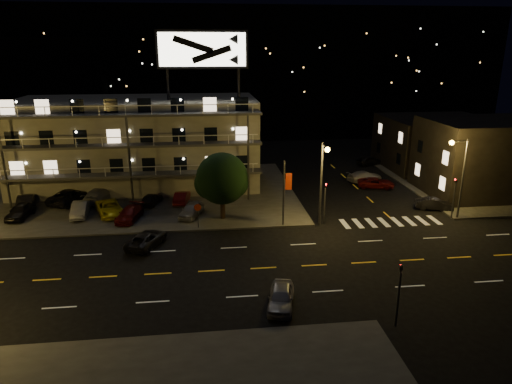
{
  "coord_description": "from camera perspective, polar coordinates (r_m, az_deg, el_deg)",
  "views": [
    {
      "loc": [
        -2.26,
        -31.4,
        16.22
      ],
      "look_at": [
        2.36,
        8.0,
        3.62
      ],
      "focal_mm": 32.0,
      "sensor_mm": 36.0,
      "label": 1
    }
  ],
  "objects": [
    {
      "name": "streetlight_ne",
      "position": [
        47.93,
        24.17,
        2.47
      ],
      "size": [
        1.92,
        0.44,
        8.0
      ],
      "color": "#2D2D30",
      "rests_on": "ground"
    },
    {
      "name": "side_bldg_back",
      "position": [
        68.77,
        21.53,
        5.74
      ],
      "size": [
        14.06,
        12.0,
        7.0
      ],
      "color": "black",
      "rests_on": "ground"
    },
    {
      "name": "side_car_0",
      "position": [
        51.13,
        21.39,
        -1.4
      ],
      "size": [
        3.96,
        2.44,
        1.23
      ],
      "primitive_type": "imported",
      "rotation": [
        0.0,
        0.0,
        1.24
      ],
      "color": "black",
      "rests_on": "ground"
    },
    {
      "name": "lot_car_7",
      "position": [
        52.52,
        -19.04,
        -0.34
      ],
      "size": [
        3.03,
        5.39,
        1.48
      ],
      "primitive_type": "imported",
      "rotation": [
        0.0,
        0.0,
        2.94
      ],
      "color": "#939398",
      "rests_on": "curb_nw"
    },
    {
      "name": "road_car_east",
      "position": [
        30.57,
        3.15,
        -12.96
      ],
      "size": [
        2.5,
        4.26,
        1.36
      ],
      "primitive_type": "imported",
      "rotation": [
        0.0,
        0.0,
        -0.24
      ],
      "color": "#939398",
      "rests_on": "ground"
    },
    {
      "name": "lot_car_9",
      "position": [
        49.94,
        -9.25,
        -0.63
      ],
      "size": [
        1.81,
        3.94,
        1.25
      ],
      "primitive_type": "imported",
      "rotation": [
        0.0,
        0.0,
        3.01
      ],
      "color": "#520C0B",
      "rests_on": "curb_nw"
    },
    {
      "name": "lot_car_0",
      "position": [
        50.54,
        -27.38,
        -2.12
      ],
      "size": [
        2.04,
        4.28,
        1.41
      ],
      "primitive_type": "imported",
      "rotation": [
        0.0,
        0.0,
        -0.09
      ],
      "color": "black",
      "rests_on": "curb_nw"
    },
    {
      "name": "ground",
      "position": [
        35.41,
        -2.32,
        -9.65
      ],
      "size": [
        140.0,
        140.0,
        0.0
      ],
      "primitive_type": "plane",
      "color": "black",
      "rests_on": "ground"
    },
    {
      "name": "road_car_west",
      "position": [
        40.12,
        -13.53,
        -5.77
      ],
      "size": [
        3.69,
        4.96,
        1.25
      ],
      "primitive_type": "imported",
      "rotation": [
        0.0,
        0.0,
        2.74
      ],
      "color": "black",
      "rests_on": "ground"
    },
    {
      "name": "side_car_2",
      "position": [
        59.22,
        13.43,
        1.91
      ],
      "size": [
        4.95,
        3.11,
        1.34
      ],
      "primitive_type": "imported",
      "rotation": [
        0.0,
        0.0,
        1.86
      ],
      "color": "#939398",
      "rests_on": "ground"
    },
    {
      "name": "banner_north",
      "position": [
        42.44,
        3.59,
        0.05
      ],
      "size": [
        0.83,
        0.16,
        6.4
      ],
      "color": "#2D2D30",
      "rests_on": "ground"
    },
    {
      "name": "lot_car_5",
      "position": [
        53.62,
        -26.75,
        -0.97
      ],
      "size": [
        2.36,
        4.51,
        1.41
      ],
      "primitive_type": "imported",
      "rotation": [
        0.0,
        0.0,
        3.35
      ],
      "color": "black",
      "rests_on": "curb_nw"
    },
    {
      "name": "curb_nw",
      "position": [
        55.14,
        -18.67,
        -0.36
      ],
      "size": [
        44.0,
        24.0,
        0.15
      ],
      "primitive_type": "cube",
      "color": "#343432",
      "rests_on": "ground"
    },
    {
      "name": "streetlight_nc",
      "position": [
        42.3,
        8.3,
        2.0
      ],
      "size": [
        0.44,
        1.92,
        8.0
      ],
      "color": "#2D2D30",
      "rests_on": "ground"
    },
    {
      "name": "signal_ne",
      "position": [
        48.65,
        23.56,
        -0.19
      ],
      "size": [
        0.27,
        0.2,
        4.6
      ],
      "color": "#2D2D30",
      "rests_on": "ground"
    },
    {
      "name": "curb_ne",
      "position": [
        62.79,
        24.52,
        1.1
      ],
      "size": [
        16.0,
        24.0,
        0.15
      ],
      "primitive_type": "cube",
      "color": "#343432",
      "rests_on": "ground"
    },
    {
      "name": "lot_car_6",
      "position": [
        53.16,
        -22.17,
        -0.45
      ],
      "size": [
        4.58,
        6.06,
        1.53
      ],
      "primitive_type": "imported",
      "rotation": [
        0.0,
        0.0,
        2.72
      ],
      "color": "black",
      "rests_on": "curb_nw"
    },
    {
      "name": "motel",
      "position": [
        56.86,
        -14.41,
        6.04
      ],
      "size": [
        28.0,
        13.8,
        18.1
      ],
      "color": "#9C9988",
      "rests_on": "ground"
    },
    {
      "name": "signal_nw",
      "position": [
        43.64,
        8.61,
        -0.81
      ],
      "size": [
        0.2,
        0.27,
        4.6
      ],
      "color": "#2D2D30",
      "rests_on": "ground"
    },
    {
      "name": "side_bldg_front",
      "position": [
        58.56,
        26.98,
        3.9
      ],
      "size": [
        14.06,
        10.0,
        8.5
      ],
      "color": "black",
      "rests_on": "ground"
    },
    {
      "name": "lot_car_3",
      "position": [
        46.1,
        -15.52,
        -2.62
      ],
      "size": [
        2.7,
        4.58,
        1.24
      ],
      "primitive_type": "imported",
      "rotation": [
        0.0,
        0.0,
        -0.24
      ],
      "color": "#520C0B",
      "rests_on": "curb_nw"
    },
    {
      "name": "signal_sw",
      "position": [
        28.94,
        17.47,
        -11.42
      ],
      "size": [
        0.2,
        0.27,
        4.6
      ],
      "color": "#2D2D30",
      "rests_on": "ground"
    },
    {
      "name": "side_car_1",
      "position": [
        56.95,
        14.77,
        1.12
      ],
      "size": [
        4.75,
        3.09,
        1.22
      ],
      "primitive_type": "imported",
      "rotation": [
        0.0,
        0.0,
        1.31
      ],
      "color": "#520C0B",
      "rests_on": "ground"
    },
    {
      "name": "lot_car_4",
      "position": [
        45.77,
        -8.08,
        -2.22
      ],
      "size": [
        2.86,
        4.25,
        1.34
      ],
      "primitive_type": "imported",
      "rotation": [
        0.0,
        0.0,
        -0.36
      ],
      "color": "#939398",
      "rests_on": "curb_nw"
    },
    {
      "name": "lot_car_1",
      "position": [
        48.69,
        -21.14,
        -2.03
      ],
      "size": [
        1.82,
        4.28,
        1.37
      ],
      "primitive_type": "imported",
      "rotation": [
        0.0,
        0.0,
        0.09
      ],
      "color": "#939398",
      "rests_on": "curb_nw"
    },
    {
      "name": "stop_sign",
      "position": [
        42.53,
        -7.29,
        -2.47
      ],
      "size": [
        0.91,
        0.11,
        2.61
      ],
      "color": "#2D2D30",
      "rests_on": "ground"
    },
    {
      "name": "lot_car_8",
      "position": [
        49.95,
        -12.98,
        -0.85
      ],
      "size": [
        2.46,
        3.95,
        1.26
      ],
      "primitive_type": "imported",
      "rotation": [
        0.0,
        0.0,
        2.85
      ],
      "color": "black",
      "rests_on": "curb_nw"
    },
    {
      "name": "lot_car_2",
      "position": [
        48.1,
        -17.84,
        -1.93
      ],
      "size": [
        3.84,
        5.3,
        1.34
      ],
      "primitive_type": "imported",
      "rotation": [
        0.0,
        0.0,
        0.38
      ],
      "color": "gold",
      "rests_on": "curb_nw"
    },
    {
      "name": "hill_backdrop",
      "position": [
        100.36,
        -9.08,
        14.75
      ],
      "size": [
        120.0,
        25.0,
        24.0
      ],
      "color": "black",
      "rests_on": "ground"
    },
    {
      "name": "side_car_3",
      "position": [
        67.84,
        14.02,
        3.84
      ],
      "size": [
        4.23,
        2.75,
        1.34
      ],
      "primitive_type": "imported",
      "rotation": [
        0.0,
        0.0,
        1.89
      ],
      "color": "black",
      "rests_on": "ground"
    },
    {
      "name": "tree",
      "position": [
        43.96,
        -4.32,
        1.51
      ],
      "size": [
        5.22,
        5.03,
        6.57
      ],
      "color": "black",
      "rests_on": "curb_nw"
    }
  ]
}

